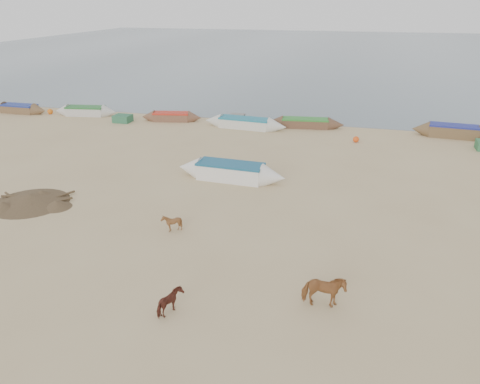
% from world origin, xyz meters
% --- Properties ---
extents(ground, '(140.00, 140.00, 0.00)m').
position_xyz_m(ground, '(0.00, 0.00, 0.00)').
color(ground, tan).
rests_on(ground, ground).
extents(sea, '(160.00, 160.00, 0.00)m').
position_xyz_m(sea, '(0.00, 82.00, 0.01)').
color(sea, slate).
rests_on(sea, ground).
extents(cow_adult, '(1.54, 0.84, 1.24)m').
position_xyz_m(cow_adult, '(4.74, -2.81, 0.62)').
color(cow_adult, '#975D31').
rests_on(cow_adult, ground).
extents(calf_front, '(0.82, 0.75, 0.84)m').
position_xyz_m(calf_front, '(-2.40, 1.07, 0.42)').
color(calf_front, brown).
rests_on(calf_front, ground).
extents(calf_right, '(0.83, 0.94, 0.87)m').
position_xyz_m(calf_right, '(-0.10, -4.51, 0.44)').
color(calf_right, '#5B281D').
rests_on(calf_right, ground).
extents(near_canoe, '(6.54, 1.76, 1.00)m').
position_xyz_m(near_canoe, '(-1.64, 8.00, 0.50)').
color(near_canoe, white).
rests_on(near_canoe, ground).
extents(debris_pile, '(4.16, 4.16, 0.48)m').
position_xyz_m(debris_pile, '(-10.68, 2.11, 0.24)').
color(debris_pile, brown).
rests_on(debris_pile, ground).
extents(waterline_canoes, '(56.01, 3.35, 0.97)m').
position_xyz_m(waterline_canoes, '(0.64, 20.22, 0.41)').
color(waterline_canoes, brown).
rests_on(waterline_canoes, ground).
extents(beach_clutter, '(45.67, 4.70, 0.64)m').
position_xyz_m(beach_clutter, '(4.32, 19.70, 0.30)').
color(beach_clutter, '#2F6847').
rests_on(beach_clutter, ground).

